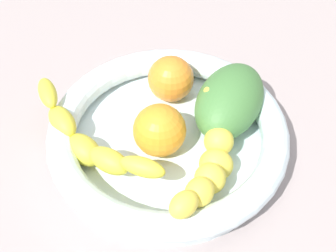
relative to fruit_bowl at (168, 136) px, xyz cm
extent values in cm
cube|color=#A49593|center=(0.00, 0.00, -4.32)|extent=(120.00, 120.00, 3.00)
cylinder|color=silver|center=(0.00, 0.00, -1.88)|extent=(28.46, 28.46, 1.88)
torus|color=silver|center=(0.00, 0.00, 0.84)|extent=(30.96, 30.96, 3.57)
ellipsoid|color=yellow|center=(-0.37, -16.21, 3.68)|extent=(5.72, 5.08, 2.27)
ellipsoid|color=yellow|center=(2.94, -13.12, 2.24)|extent=(5.74, 6.00, 2.88)
ellipsoid|color=yellow|center=(5.52, -9.40, 0.80)|extent=(5.67, 6.45, 3.49)
ellipsoid|color=yellow|center=(7.26, -5.22, 2.24)|extent=(4.30, 6.04, 2.88)
ellipsoid|color=yellow|center=(8.07, -0.76, 3.68)|extent=(2.66, 5.60, 2.27)
ellipsoid|color=yellow|center=(11.85, 4.99, 4.08)|extent=(4.51, 4.13, 2.71)
ellipsoid|color=yellow|center=(9.24, 6.13, 3.10)|extent=(4.50, 4.20, 3.20)
ellipsoid|color=yellow|center=(6.47, 6.81, 2.12)|extent=(4.18, 4.20, 3.69)
ellipsoid|color=yellow|center=(3.63, 7.00, 1.14)|extent=(3.74, 4.24, 4.17)
ellipsoid|color=yellow|center=(0.80, 6.70, 2.12)|extent=(4.30, 4.31, 3.69)
ellipsoid|color=yellow|center=(-1.94, 5.92, 3.10)|extent=(4.56, 4.29, 3.20)
ellipsoid|color=yellow|center=(-4.50, 4.69, 4.08)|extent=(4.54, 4.20, 2.71)
sphere|color=orange|center=(1.27, -0.75, 2.41)|extent=(6.72, 6.72, 6.72)
sphere|color=orange|center=(-8.27, -1.87, 2.25)|extent=(6.40, 6.40, 6.40)
ellipsoid|color=#48813F|center=(-5.93, 6.74, 2.59)|extent=(14.40, 10.42, 7.07)
camera|label=1|loc=(37.87, 10.41, 47.15)|focal=50.66mm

